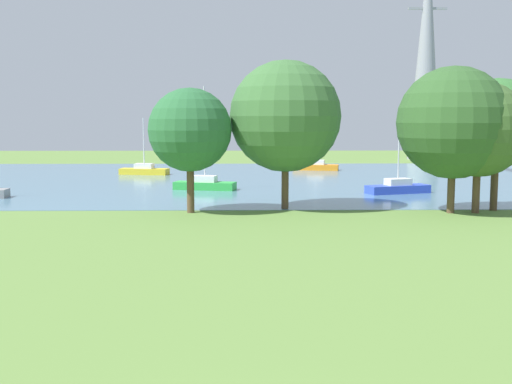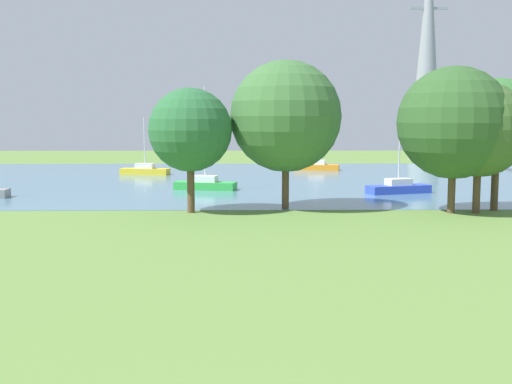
% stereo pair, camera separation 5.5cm
% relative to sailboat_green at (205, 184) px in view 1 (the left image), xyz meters
% --- Properties ---
extents(ground_plane, '(160.00, 160.00, 0.00)m').
position_rel_sailboat_green_xyz_m(ground_plane, '(3.38, -19.35, -0.48)').
color(ground_plane, olive).
extents(water_surface, '(140.00, 40.00, 0.02)m').
position_rel_sailboat_green_xyz_m(water_surface, '(3.38, 8.65, -0.47)').
color(water_surface, slate).
rests_on(water_surface, ground).
extents(sailboat_green, '(5.01, 2.53, 8.03)m').
position_rel_sailboat_green_xyz_m(sailboat_green, '(0.00, 0.00, 0.00)').
color(sailboat_green, green).
rests_on(sailboat_green, water_surface).
extents(sailboat_blue, '(5.03, 2.88, 6.15)m').
position_rel_sailboat_green_xyz_m(sailboat_blue, '(14.57, -2.66, -0.02)').
color(sailboat_blue, blue).
rests_on(sailboat_blue, water_surface).
extents(sailboat_orange, '(5.01, 2.47, 7.15)m').
position_rel_sailboat_green_xyz_m(sailboat_orange, '(10.79, 18.69, -0.01)').
color(sailboat_orange, orange).
rests_on(sailboat_orange, water_surface).
extents(sailboat_yellow, '(4.99, 2.34, 5.62)m').
position_rel_sailboat_green_xyz_m(sailboat_yellow, '(-6.86, 13.59, -0.03)').
color(sailboat_yellow, yellow).
rests_on(sailboat_yellow, water_surface).
extents(tree_east_far, '(4.93, 4.93, 7.37)m').
position_rel_sailboat_green_xyz_m(tree_east_far, '(-0.08, -12.16, 4.42)').
color(tree_east_far, brown).
rests_on(tree_east_far, ground).
extents(tree_west_near, '(6.82, 6.82, 9.12)m').
position_rel_sailboat_green_xyz_m(tree_west_near, '(5.63, -10.69, 5.23)').
color(tree_west_near, brown).
rests_on(tree_west_near, ground).
extents(tree_east_near, '(6.60, 6.60, 8.63)m').
position_rel_sailboat_green_xyz_m(tree_east_near, '(15.35, -12.56, 4.85)').
color(tree_east_near, brown).
rests_on(tree_east_near, ground).
extents(tree_west_far, '(5.63, 5.63, 7.78)m').
position_rel_sailboat_green_xyz_m(tree_west_far, '(16.83, -12.61, 4.48)').
color(tree_west_far, brown).
rests_on(tree_west_far, ground).
extents(tree_mid_shore, '(5.31, 5.31, 7.99)m').
position_rel_sailboat_green_xyz_m(tree_mid_shore, '(18.32, -11.52, 4.84)').
color(tree_mid_shore, brown).
rests_on(tree_mid_shore, ground).
extents(electricity_pylon, '(6.40, 4.40, 28.90)m').
position_rel_sailboat_green_xyz_m(electricity_pylon, '(27.54, 37.09, 13.99)').
color(electricity_pylon, gray).
rests_on(electricity_pylon, ground).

